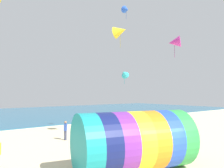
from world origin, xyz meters
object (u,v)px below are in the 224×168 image
Objects in this scene: giant_inflatable_tube at (134,141)px; kite_yellow_delta at (120,31)px; kite_magenta_delta at (174,42)px; kite_handler at (190,145)px; bystander_far_left at (65,130)px; kite_cyan_delta at (124,74)px; kite_blue_delta at (126,10)px.

kite_yellow_delta reaches higher than giant_inflatable_tube.
kite_magenta_delta is (5.42, -2.37, -0.74)m from kite_yellow_delta.
kite_handler is 0.92× the size of bystander_far_left.
giant_inflatable_tube is 4.95m from kite_handler.
kite_cyan_delta is (3.38, 3.20, -3.73)m from kite_yellow_delta.
kite_blue_delta reaches higher than giant_inflatable_tube.
bystander_far_left is at bearing -178.62° from kite_cyan_delta.
kite_yellow_delta is 1.26× the size of kite_cyan_delta.
kite_blue_delta is at bearing 135.56° from kite_magenta_delta.
giant_inflatable_tube is at bearing -129.84° from kite_blue_delta.
kite_cyan_delta is (8.28, 10.12, 5.05)m from giant_inflatable_tube.
kite_handler is 0.72× the size of kite_yellow_delta.
kite_cyan_delta is (1.55, 2.05, -6.65)m from kite_blue_delta.
giant_inflatable_tube is at bearing -129.28° from kite_cyan_delta.
kite_yellow_delta reaches higher than kite_cyan_delta.
kite_handler is 12.62m from kite_cyan_delta.
bystander_far_left is at bearing 162.89° from kite_blue_delta.
kite_magenta_delta is at bearing -44.44° from kite_blue_delta.
kite_handler is 1.06× the size of kite_blue_delta.
kite_cyan_delta is at bearing 72.10° from kite_handler.
kite_yellow_delta is 5.96m from kite_cyan_delta.
bystander_far_left is at bearing 111.94° from kite_handler.
kite_yellow_delta is at bearing -136.54° from kite_cyan_delta.
kite_yellow_delta is at bearing -147.92° from kite_blue_delta.
kite_magenta_delta is (3.59, -3.52, -3.66)m from kite_blue_delta.
kite_magenta_delta is at bearing -69.91° from kite_cyan_delta.
kite_yellow_delta is 10.87m from bystander_far_left.
giant_inflatable_tube is 4.04× the size of bystander_far_left.
kite_cyan_delta is 9.59m from bystander_far_left.
kite_cyan_delta is at bearing 52.98° from kite_blue_delta.
kite_blue_delta reaches higher than kite_cyan_delta.
kite_yellow_delta is 1.28× the size of bystander_far_left.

